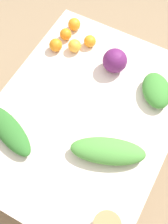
{
  "coord_description": "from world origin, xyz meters",
  "views": [
    {
      "loc": [
        0.75,
        0.41,
        2.3
      ],
      "look_at": [
        0.0,
        0.0,
        0.74
      ],
      "focal_mm": 50.0,
      "sensor_mm": 36.0,
      "label": 1
    }
  ],
  "objects_px": {
    "orange_0": "(74,24)",
    "orange_4": "(90,41)",
    "cabbage_purple": "(115,61)",
    "orange_2": "(75,46)",
    "orange_3": "(56,45)",
    "orange_1": "(66,34)",
    "greens_bunch_kale": "(9,130)",
    "greens_bunch_chard": "(108,151)",
    "greens_bunch_scallion": "(156,90)"
  },
  "relations": [
    {
      "from": "orange_0",
      "to": "orange_4",
      "type": "distance_m",
      "value": 0.18
    },
    {
      "from": "cabbage_purple",
      "to": "orange_4",
      "type": "xyz_separation_m",
      "value": [
        -0.09,
        -0.22,
        -0.04
      ]
    },
    {
      "from": "orange_2",
      "to": "orange_3",
      "type": "relative_size",
      "value": 1.0
    },
    {
      "from": "orange_1",
      "to": "orange_4",
      "type": "bearing_deg",
      "value": 97.84
    },
    {
      "from": "greens_bunch_kale",
      "to": "orange_0",
      "type": "xyz_separation_m",
      "value": [
        -0.85,
        -0.07,
        0.0
      ]
    },
    {
      "from": "orange_3",
      "to": "greens_bunch_kale",
      "type": "bearing_deg",
      "value": 7.75
    },
    {
      "from": "orange_0",
      "to": "cabbage_purple",
      "type": "bearing_deg",
      "value": 65.89
    },
    {
      "from": "orange_3",
      "to": "orange_4",
      "type": "xyz_separation_m",
      "value": [
        -0.13,
        0.18,
        -0.0
      ]
    },
    {
      "from": "cabbage_purple",
      "to": "orange_0",
      "type": "distance_m",
      "value": 0.42
    },
    {
      "from": "orange_3",
      "to": "orange_2",
      "type": "bearing_deg",
      "value": 115.56
    },
    {
      "from": "orange_2",
      "to": "orange_3",
      "type": "distance_m",
      "value": 0.12
    },
    {
      "from": "cabbage_purple",
      "to": "greens_bunch_chard",
      "type": "relative_size",
      "value": 0.38
    },
    {
      "from": "greens_bunch_kale",
      "to": "orange_1",
      "type": "xyz_separation_m",
      "value": [
        -0.75,
        -0.08,
        -0.0
      ]
    },
    {
      "from": "greens_bunch_chard",
      "to": "orange_2",
      "type": "relative_size",
      "value": 4.74
    },
    {
      "from": "cabbage_purple",
      "to": "orange_1",
      "type": "bearing_deg",
      "value": -100.07
    },
    {
      "from": "orange_0",
      "to": "orange_2",
      "type": "height_order",
      "value": "orange_2"
    },
    {
      "from": "greens_bunch_scallion",
      "to": "orange_3",
      "type": "relative_size",
      "value": 2.9
    },
    {
      "from": "greens_bunch_chard",
      "to": "orange_1",
      "type": "distance_m",
      "value": 0.85
    },
    {
      "from": "orange_3",
      "to": "orange_1",
      "type": "bearing_deg",
      "value": 175.75
    },
    {
      "from": "greens_bunch_kale",
      "to": "orange_4",
      "type": "bearing_deg",
      "value": 173.43
    },
    {
      "from": "orange_1",
      "to": "orange_3",
      "type": "relative_size",
      "value": 0.92
    },
    {
      "from": "greens_bunch_scallion",
      "to": "orange_1",
      "type": "relative_size",
      "value": 3.14
    },
    {
      "from": "greens_bunch_chard",
      "to": "orange_1",
      "type": "height_order",
      "value": "greens_bunch_chard"
    },
    {
      "from": "orange_2",
      "to": "orange_4",
      "type": "relative_size",
      "value": 1.08
    },
    {
      "from": "orange_0",
      "to": "orange_2",
      "type": "xyz_separation_m",
      "value": [
        0.16,
        0.09,
        0.0
      ]
    },
    {
      "from": "orange_0",
      "to": "orange_4",
      "type": "relative_size",
      "value": 1.06
    },
    {
      "from": "orange_2",
      "to": "cabbage_purple",
      "type": "bearing_deg",
      "value": 88.12
    },
    {
      "from": "greens_bunch_chard",
      "to": "orange_1",
      "type": "bearing_deg",
      "value": -134.75
    },
    {
      "from": "cabbage_purple",
      "to": "greens_bunch_chard",
      "type": "height_order",
      "value": "cabbage_purple"
    },
    {
      "from": "greens_bunch_kale",
      "to": "orange_2",
      "type": "xyz_separation_m",
      "value": [
        -0.69,
        0.02,
        0.0
      ]
    },
    {
      "from": "greens_bunch_chard",
      "to": "greens_bunch_kale",
      "type": "xyz_separation_m",
      "value": [
        0.15,
        -0.53,
        -0.01
      ]
    },
    {
      "from": "orange_1",
      "to": "orange_2",
      "type": "xyz_separation_m",
      "value": [
        0.06,
        0.1,
        0.0
      ]
    },
    {
      "from": "greens_bunch_chard",
      "to": "orange_4",
      "type": "xyz_separation_m",
      "value": [
        -0.62,
        -0.44,
        -0.01
      ]
    },
    {
      "from": "cabbage_purple",
      "to": "orange_1",
      "type": "distance_m",
      "value": 0.39
    },
    {
      "from": "orange_3",
      "to": "orange_4",
      "type": "bearing_deg",
      "value": 127.47
    },
    {
      "from": "greens_bunch_scallion",
      "to": "orange_3",
      "type": "distance_m",
      "value": 0.69
    },
    {
      "from": "orange_0",
      "to": "orange_1",
      "type": "xyz_separation_m",
      "value": [
        0.1,
        -0.01,
        -0.0
      ]
    },
    {
      "from": "greens_bunch_kale",
      "to": "orange_0",
      "type": "bearing_deg",
      "value": -175.26
    },
    {
      "from": "orange_1",
      "to": "orange_2",
      "type": "bearing_deg",
      "value": 59.63
    },
    {
      "from": "orange_0",
      "to": "orange_3",
      "type": "height_order",
      "value": "same"
    },
    {
      "from": "cabbage_purple",
      "to": "orange_0",
      "type": "bearing_deg",
      "value": -114.11
    },
    {
      "from": "greens_bunch_chard",
      "to": "orange_3",
      "type": "bearing_deg",
      "value": -128.55
    },
    {
      "from": "greens_bunch_chard",
      "to": "orange_0",
      "type": "bearing_deg",
      "value": -139.55
    },
    {
      "from": "greens_bunch_scallion",
      "to": "greens_bunch_chard",
      "type": "bearing_deg",
      "value": -9.57
    },
    {
      "from": "greens_bunch_chard",
      "to": "greens_bunch_kale",
      "type": "distance_m",
      "value": 0.55
    },
    {
      "from": "orange_2",
      "to": "greens_bunch_chard",
      "type": "bearing_deg",
      "value": 43.0
    },
    {
      "from": "orange_4",
      "to": "orange_2",
      "type": "bearing_deg",
      "value": -38.83
    },
    {
      "from": "greens_bunch_chard",
      "to": "orange_3",
      "type": "relative_size",
      "value": 4.75
    },
    {
      "from": "orange_4",
      "to": "cabbage_purple",
      "type": "bearing_deg",
      "value": 67.32
    },
    {
      "from": "greens_bunch_chard",
      "to": "greens_bunch_scallion",
      "type": "bearing_deg",
      "value": 170.43
    }
  ]
}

